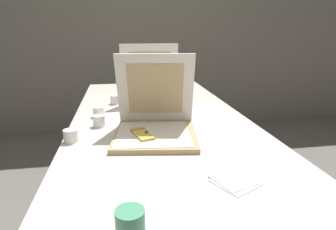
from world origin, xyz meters
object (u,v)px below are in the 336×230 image
at_px(pizza_box_middle, 152,101).
at_px(napkin_pile, 235,181).
at_px(table, 160,125).
at_px(pizza_box_front, 155,125).
at_px(cup_white_near_center, 99,121).
at_px(cup_white_mid, 99,112).
at_px(cup_white_near_left, 71,136).
at_px(cup_printed_front, 130,227).
at_px(cup_white_far, 115,100).

height_order(pizza_box_middle, napkin_pile, pizza_box_middle).
relative_size(table, pizza_box_front, 5.04).
bearing_deg(cup_white_near_center, table, 17.09).
relative_size(table, napkin_pile, 11.95).
xyz_separation_m(table, cup_white_mid, (-0.34, 0.07, 0.07)).
height_order(cup_white_near_left, cup_printed_front, cup_printed_front).
distance_m(cup_white_far, napkin_pile, 1.15).
height_order(cup_white_mid, cup_white_far, same).
relative_size(pizza_box_middle, cup_white_near_center, 6.25).
xyz_separation_m(cup_white_near_left, cup_white_near_center, (0.11, 0.19, 0.00)).
bearing_deg(cup_white_near_left, napkin_pile, -37.32).
distance_m(cup_white_far, cup_printed_front, 1.30).
relative_size(cup_white_mid, napkin_pile, 0.35).
distance_m(pizza_box_middle, cup_printed_front, 1.14).
height_order(table, cup_white_near_left, cup_white_near_left).
distance_m(cup_white_far, cup_white_near_center, 0.45).
xyz_separation_m(cup_white_far, napkin_pile, (0.39, -1.08, -0.03)).
bearing_deg(cup_white_near_left, pizza_box_middle, 48.03).
xyz_separation_m(pizza_box_middle, napkin_pile, (0.17, -0.90, -0.05)).
bearing_deg(napkin_pile, cup_white_near_center, 126.58).
distance_m(table, cup_white_near_center, 0.35).
distance_m(table, cup_white_mid, 0.35).
xyz_separation_m(pizza_box_front, cup_white_mid, (-0.28, 0.35, -0.03)).
bearing_deg(cup_printed_front, pizza_box_front, 78.31).
distance_m(cup_white_mid, cup_printed_front, 1.04).
distance_m(pizza_box_front, napkin_pile, 0.50).
relative_size(pizza_box_middle, napkin_pile, 2.19).
height_order(cup_white_near_left, napkin_pile, cup_white_near_left).
bearing_deg(pizza_box_middle, cup_white_mid, -162.30).
height_order(cup_white_near_center, cup_printed_front, cup_printed_front).
relative_size(pizza_box_middle, cup_white_mid, 6.25).
bearing_deg(cup_printed_front, pizza_box_middle, 80.98).
bearing_deg(cup_printed_front, cup_white_mid, 97.57).
distance_m(cup_white_mid, napkin_pile, 0.94).
relative_size(cup_white_near_center, napkin_pile, 0.35).
relative_size(table, cup_white_near_left, 34.00).
bearing_deg(cup_white_mid, cup_white_near_left, -105.13).
xyz_separation_m(cup_white_far, cup_printed_front, (0.05, -1.30, 0.02)).
distance_m(cup_white_mid, cup_white_near_center, 0.17).
distance_m(table, cup_white_far, 0.43).
distance_m(table, pizza_box_front, 0.30).
bearing_deg(cup_white_near_left, cup_white_near_center, 60.32).
bearing_deg(pizza_box_middle, cup_white_near_center, -138.27).
bearing_deg(cup_white_mid, pizza_box_front, -51.52).
xyz_separation_m(cup_white_near_left, cup_printed_front, (0.23, -0.67, 0.02)).
relative_size(table, cup_printed_front, 23.62).
bearing_deg(cup_printed_front, cup_white_near_center, 98.25).
relative_size(cup_white_near_center, cup_printed_front, 0.69).
relative_size(pizza_box_middle, cup_white_near_left, 6.25).
height_order(cup_white_far, cup_white_near_center, same).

